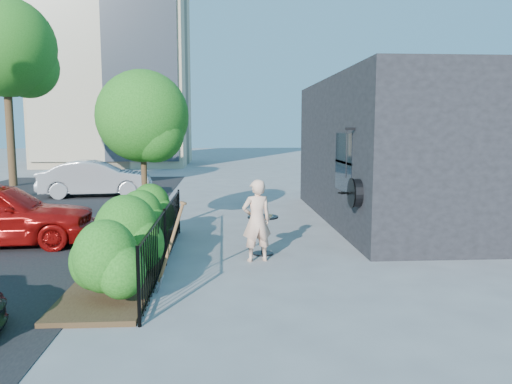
{
  "coord_description": "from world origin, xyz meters",
  "views": [
    {
      "loc": [
        -0.38,
        -9.39,
        2.59
      ],
      "look_at": [
        0.34,
        1.6,
        1.2
      ],
      "focal_mm": 35.0,
      "sensor_mm": 36.0,
      "label": 1
    }
  ],
  "objects": [
    {
      "name": "shrubs",
      "position": [
        -2.1,
        0.1,
        0.7
      ],
      "size": [
        1.1,
        5.6,
        1.24
      ],
      "color": "#175313",
      "rests_on": "ground"
    },
    {
      "name": "ground",
      "position": [
        0.0,
        0.0,
        0.0
      ],
      "size": [
        120.0,
        120.0,
        0.0
      ],
      "primitive_type": "plane",
      "color": "gray",
      "rests_on": "ground"
    },
    {
      "name": "planting_bed",
      "position": [
        -2.2,
        0.0,
        0.04
      ],
      "size": [
        1.3,
        6.0,
        0.08
      ],
      "primitive_type": "cube",
      "color": "#382616",
      "rests_on": "ground"
    },
    {
      "name": "car_silver",
      "position": [
        -5.29,
        10.11,
        0.7
      ],
      "size": [
        4.37,
        1.99,
        1.39
      ],
      "primitive_type": "imported",
      "rotation": [
        0.0,
        0.0,
        1.7
      ],
      "color": "#A9A9AE",
      "rests_on": "ground"
    },
    {
      "name": "patio_tree",
      "position": [
        -2.24,
        2.76,
        2.76
      ],
      "size": [
        2.2,
        2.2,
        3.94
      ],
      "color": "#3F2B19",
      "rests_on": "ground"
    },
    {
      "name": "shop_building",
      "position": [
        5.5,
        4.5,
        2.0
      ],
      "size": [
        6.22,
        9.0,
        4.0
      ],
      "color": "black",
      "rests_on": "ground"
    },
    {
      "name": "shovel",
      "position": [
        -1.26,
        -1.55,
        0.66
      ],
      "size": [
        0.51,
        0.19,
        1.5
      ],
      "color": "brown",
      "rests_on": "ground"
    },
    {
      "name": "fence",
      "position": [
        -1.5,
        0.0,
        0.56
      ],
      "size": [
        0.05,
        6.05,
        1.1
      ],
      "color": "black",
      "rests_on": "ground"
    },
    {
      "name": "woman",
      "position": [
        0.26,
        0.21,
        0.81
      ],
      "size": [
        0.67,
        0.52,
        1.62
      ],
      "primitive_type": "imported",
      "rotation": [
        0.0,
        0.0,
        3.38
      ],
      "color": "beige",
      "rests_on": "ground"
    },
    {
      "name": "street_tree_far",
      "position": [
        -9.94,
        13.96,
        5.92
      ],
      "size": [
        4.4,
        4.4,
        8.28
      ],
      "color": "#3F2B19",
      "rests_on": "ground"
    },
    {
      "name": "cafe_table",
      "position": [
        0.43,
        0.73,
        0.56
      ],
      "size": [
        0.64,
        0.64,
        0.86
      ],
      "rotation": [
        0.0,
        0.0,
        -0.31
      ],
      "color": "black",
      "rests_on": "ground"
    }
  ]
}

